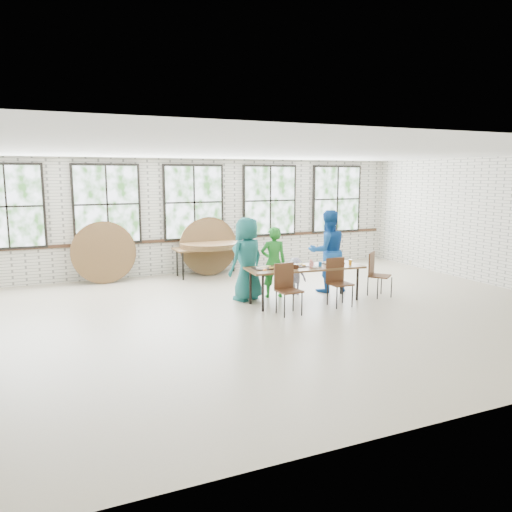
{
  "coord_description": "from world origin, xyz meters",
  "views": [
    {
      "loc": [
        -3.8,
        -8.2,
        2.58
      ],
      "look_at": [
        0.0,
        0.4,
        1.05
      ],
      "focal_mm": 35.0,
      "sensor_mm": 36.0,
      "label": 1
    }
  ],
  "objects_px": {
    "dining_table": "(305,269)",
    "chair_near_right": "(337,278)",
    "chair_near_left": "(286,284)",
    "storage_table": "(209,249)"
  },
  "relations": [
    {
      "from": "dining_table",
      "to": "chair_near_right",
      "type": "relative_size",
      "value": 2.58
    },
    {
      "from": "chair_near_right",
      "to": "storage_table",
      "type": "bearing_deg",
      "value": 108.98
    },
    {
      "from": "chair_near_left",
      "to": "storage_table",
      "type": "distance_m",
      "value": 4.0
    },
    {
      "from": "chair_near_left",
      "to": "storage_table",
      "type": "relative_size",
      "value": 0.52
    },
    {
      "from": "chair_near_left",
      "to": "dining_table",
      "type": "bearing_deg",
      "value": 34.81
    },
    {
      "from": "chair_near_left",
      "to": "chair_near_right",
      "type": "distance_m",
      "value": 1.22
    },
    {
      "from": "chair_near_left",
      "to": "chair_near_right",
      "type": "bearing_deg",
      "value": 1.76
    },
    {
      "from": "chair_near_left",
      "to": "chair_near_right",
      "type": "relative_size",
      "value": 1.0
    },
    {
      "from": "storage_table",
      "to": "dining_table",
      "type": "bearing_deg",
      "value": -76.34
    },
    {
      "from": "dining_table",
      "to": "chair_near_right",
      "type": "xyz_separation_m",
      "value": [
        0.48,
        -0.46,
        -0.13
      ]
    }
  ]
}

